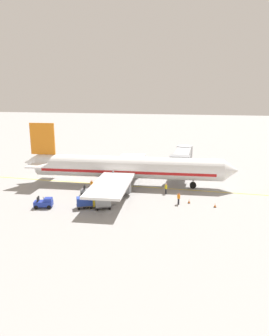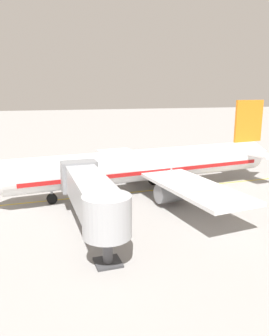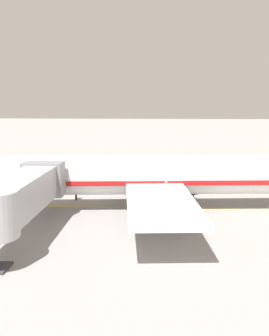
{
  "view_description": "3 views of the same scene",
  "coord_description": "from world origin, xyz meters",
  "px_view_note": "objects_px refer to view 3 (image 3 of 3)",
  "views": [
    {
      "loc": [
        49.13,
        14.75,
        15.35
      ],
      "look_at": [
        2.68,
        3.78,
        3.9
      ],
      "focal_mm": 32.7,
      "sensor_mm": 36.0,
      "label": 1
    },
    {
      "loc": [
        -35.17,
        15.23,
        11.5
      ],
      "look_at": [
        1.82,
        2.73,
        2.51
      ],
      "focal_mm": 34.81,
      "sensor_mm": 36.0,
      "label": 2
    },
    {
      "loc": [
        -38.72,
        0.32,
        10.27
      ],
      "look_at": [
        0.41,
        2.66,
        3.86
      ],
      "focal_mm": 43.97,
      "sensor_mm": 36.0,
      "label": 3
    }
  ],
  "objects_px": {
    "jet_bridge": "(21,195)",
    "baggage_cart_second_in_train": "(171,177)",
    "ground_crew_loader": "(76,191)",
    "ground_crew_marshaller": "(192,191)",
    "safety_cone_nose_left": "(49,190)",
    "baggage_cart_front": "(150,177)",
    "parked_airliner": "(146,176)",
    "safety_cone_nose_right": "(20,188)",
    "baggage_tug_spare": "(164,179)",
    "baggage_tug_trailing": "(185,188)",
    "ground_crew_wing_walker": "(63,183)",
    "baggage_tug_lead": "(215,177)"
  },
  "relations": [
    {
      "from": "ground_crew_loader",
      "to": "safety_cone_nose_left",
      "type": "xyz_separation_m",
      "value": [
        3.52,
        3.86,
        -0.66
      ]
    },
    {
      "from": "baggage_tug_trailing",
      "to": "ground_crew_marshaller",
      "type": "bearing_deg",
      "value": -166.14
    },
    {
      "from": "baggage_tug_spare",
      "to": "safety_cone_nose_right",
      "type": "height_order",
      "value": "baggage_tug_spare"
    },
    {
      "from": "parked_airliner",
      "to": "ground_crew_wing_walker",
      "type": "height_order",
      "value": "parked_airliner"
    },
    {
      "from": "parked_airliner",
      "to": "baggage_tug_spare",
      "type": "xyz_separation_m",
      "value": [
        11.27,
        -1.89,
        -2.47
      ]
    },
    {
      "from": "parked_airliner",
      "to": "safety_cone_nose_right",
      "type": "height_order",
      "value": "parked_airliner"
    },
    {
      "from": "baggage_tug_spare",
      "to": "baggage_cart_second_in_train",
      "type": "xyz_separation_m",
      "value": [
        0.56,
        -0.9,
        0.24
      ]
    },
    {
      "from": "baggage_tug_lead",
      "to": "baggage_cart_front",
      "type": "distance_m",
      "value": 8.26
    },
    {
      "from": "parked_airliner",
      "to": "ground_crew_wing_walker",
      "type": "relative_size",
      "value": 22.1
    },
    {
      "from": "parked_airliner",
      "to": "baggage_cart_front",
      "type": "bearing_deg",
      "value": -0.98
    },
    {
      "from": "parked_airliner",
      "to": "baggage_cart_second_in_train",
      "type": "relative_size",
      "value": 12.96
    },
    {
      "from": "ground_crew_wing_walker",
      "to": "ground_crew_marshaller",
      "type": "xyz_separation_m",
      "value": [
        -3.44,
        -14.58,
        0.0
      ]
    },
    {
      "from": "baggage_tug_trailing",
      "to": "baggage_tug_lead",
      "type": "bearing_deg",
      "value": -32.61
    },
    {
      "from": "baggage_tug_lead",
      "to": "safety_cone_nose_right",
      "type": "bearing_deg",
      "value": 103.78
    },
    {
      "from": "jet_bridge",
      "to": "ground_crew_marshaller",
      "type": "bearing_deg",
      "value": -45.39
    },
    {
      "from": "jet_bridge",
      "to": "baggage_cart_second_in_train",
      "type": "distance_m",
      "value": 24.55
    },
    {
      "from": "baggage_tug_spare",
      "to": "baggage_tug_trailing",
      "type": "bearing_deg",
      "value": -154.72
    },
    {
      "from": "ground_crew_loader",
      "to": "safety_cone_nose_left",
      "type": "distance_m",
      "value": 5.26
    },
    {
      "from": "ground_crew_loader",
      "to": "safety_cone_nose_right",
      "type": "height_order",
      "value": "ground_crew_loader"
    },
    {
      "from": "parked_airliner",
      "to": "ground_crew_marshaller",
      "type": "bearing_deg",
      "value": -51.39
    },
    {
      "from": "baggage_cart_front",
      "to": "jet_bridge",
      "type": "bearing_deg",
      "value": 156.87
    },
    {
      "from": "parked_airliner",
      "to": "baggage_tug_trailing",
      "type": "height_order",
      "value": "parked_airliner"
    },
    {
      "from": "ground_crew_marshaller",
      "to": "safety_cone_nose_right",
      "type": "relative_size",
      "value": 2.86
    },
    {
      "from": "baggage_tug_spare",
      "to": "ground_crew_wing_walker",
      "type": "relative_size",
      "value": 1.57
    },
    {
      "from": "ground_crew_wing_walker",
      "to": "ground_crew_loader",
      "type": "xyz_separation_m",
      "value": [
        -4.32,
        -2.4,
        0.0
      ]
    },
    {
      "from": "parked_airliner",
      "to": "baggage_tug_lead",
      "type": "xyz_separation_m",
      "value": [
        13.01,
        -8.33,
        -2.47
      ]
    },
    {
      "from": "baggage_cart_front",
      "to": "parked_airliner",
      "type": "bearing_deg",
      "value": 179.02
    },
    {
      "from": "jet_bridge",
      "to": "ground_crew_marshaller",
      "type": "distance_m",
      "value": 19.35
    },
    {
      "from": "baggage_cart_second_in_train",
      "to": "safety_cone_nose_right",
      "type": "distance_m",
      "value": 18.25
    },
    {
      "from": "baggage_tug_spare",
      "to": "baggage_cart_front",
      "type": "height_order",
      "value": "baggage_tug_spare"
    },
    {
      "from": "baggage_tug_spare",
      "to": "ground_crew_marshaller",
      "type": "distance_m",
      "value": 7.99
    },
    {
      "from": "baggage_tug_lead",
      "to": "baggage_cart_second_in_train",
      "type": "relative_size",
      "value": 0.95
    },
    {
      "from": "baggage_cart_front",
      "to": "safety_cone_nose_left",
      "type": "relative_size",
      "value": 4.88
    },
    {
      "from": "safety_cone_nose_right",
      "to": "baggage_cart_front",
      "type": "bearing_deg",
      "value": -74.34
    },
    {
      "from": "ground_crew_loader",
      "to": "ground_crew_marshaller",
      "type": "height_order",
      "value": "same"
    },
    {
      "from": "baggage_cart_second_in_train",
      "to": "ground_crew_loader",
      "type": "height_order",
      "value": "ground_crew_loader"
    },
    {
      "from": "jet_bridge",
      "to": "parked_airliner",
      "type": "bearing_deg",
      "value": -42.57
    },
    {
      "from": "baggage_tug_trailing",
      "to": "baggage_tug_spare",
      "type": "distance_m",
      "value": 5.29
    },
    {
      "from": "safety_cone_nose_left",
      "to": "safety_cone_nose_right",
      "type": "xyz_separation_m",
      "value": [
        0.84,
        3.65,
        0.0
      ]
    },
    {
      "from": "ground_crew_loader",
      "to": "baggage_cart_front",
      "type": "bearing_deg",
      "value": -41.41
    },
    {
      "from": "baggage_tug_trailing",
      "to": "ground_crew_marshaller",
      "type": "distance_m",
      "value": 2.73
    },
    {
      "from": "ground_crew_marshaller",
      "to": "baggage_cart_front",
      "type": "bearing_deg",
      "value": 30.86
    },
    {
      "from": "ground_crew_marshaller",
      "to": "safety_cone_nose_left",
      "type": "xyz_separation_m",
      "value": [
        2.64,
        16.04,
        -0.66
      ]
    },
    {
      "from": "baggage_tug_trailing",
      "to": "ground_crew_marshaller",
      "type": "height_order",
      "value": "ground_crew_marshaller"
    },
    {
      "from": "parked_airliner",
      "to": "baggage_cart_second_in_train",
      "type": "distance_m",
      "value": 12.36
    },
    {
      "from": "parked_airliner",
      "to": "jet_bridge",
      "type": "relative_size",
      "value": 2.65
    },
    {
      "from": "jet_bridge",
      "to": "baggage_tug_trailing",
      "type": "xyz_separation_m",
      "value": [
        16.12,
        -13.01,
        -2.74
      ]
    },
    {
      "from": "ground_crew_loader",
      "to": "ground_crew_marshaller",
      "type": "bearing_deg",
      "value": -85.89
    },
    {
      "from": "jet_bridge",
      "to": "safety_cone_nose_left",
      "type": "relative_size",
      "value": 23.93
    },
    {
      "from": "baggage_tug_spare",
      "to": "safety_cone_nose_left",
      "type": "xyz_separation_m",
      "value": [
        -4.79,
        13.12,
        -0.42
      ]
    }
  ]
}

